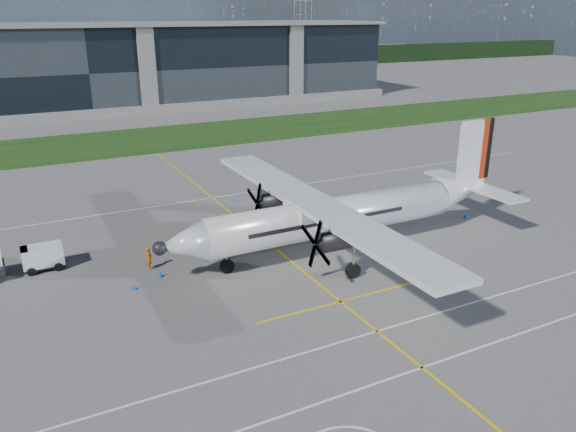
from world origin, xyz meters
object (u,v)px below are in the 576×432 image
object	(u,v)px
ground_crew_person	(149,257)
safety_cone_fwd	(133,287)
turboprop_aircraft	(345,193)
safety_cone_tail	(466,215)
safety_cone_stbdwing	(236,199)
pylon_east	(303,19)
safety_cone_nose_stbd	(160,274)
baggage_tug	(43,258)

from	to	relation	value
ground_crew_person	safety_cone_fwd	xyz separation A→B (m)	(-1.82, -2.73, -0.73)
turboprop_aircraft	safety_cone_tail	size ratio (longest dim) A/B	60.86
safety_cone_tail	safety_cone_stbdwing	xyz separation A→B (m)	(-16.74, 13.84, 0.00)
safety_cone_stbdwing	safety_cone_fwd	bearing A→B (deg)	-132.85
turboprop_aircraft	ground_crew_person	size ratio (longest dim) A/B	15.57
pylon_east	turboprop_aircraft	distance (m)	167.87
pylon_east	safety_cone_nose_stbd	bearing A→B (deg)	-121.83
safety_cone_nose_stbd	safety_cone_stbdwing	size ratio (longest dim) A/B	1.00
safety_cone_tail	pylon_east	bearing A→B (deg)	66.74
ground_crew_person	safety_cone_nose_stbd	distance (m)	1.79
pylon_east	safety_cone_stbdwing	xyz separation A→B (m)	(-80.33, -134.12, -14.75)
turboprop_aircraft	baggage_tug	distance (m)	22.64
safety_cone_fwd	safety_cone_stbdwing	size ratio (longest dim) A/B	1.00
ground_crew_person	safety_cone_tail	distance (m)	28.18
baggage_tug	safety_cone_stbdwing	world-z (taller)	baggage_tug
ground_crew_person	safety_cone_fwd	distance (m)	3.37
baggage_tug	safety_cone_fwd	world-z (taller)	baggage_tug
baggage_tug	safety_cone_tail	size ratio (longest dim) A/B	5.93
safety_cone_nose_stbd	turboprop_aircraft	bearing A→B (deg)	-6.21
pylon_east	safety_cone_stbdwing	bearing A→B (deg)	-120.92
pylon_east	safety_cone_fwd	bearing A→B (deg)	-122.23
pylon_east	safety_cone_stbdwing	world-z (taller)	pylon_east
turboprop_aircraft	safety_cone_fwd	bearing A→B (deg)	178.54
safety_cone_tail	baggage_tug	bearing A→B (deg)	170.39
safety_cone_fwd	safety_cone_tail	size ratio (longest dim) A/B	1.00
safety_cone_tail	turboprop_aircraft	bearing A→B (deg)	-176.75
turboprop_aircraft	safety_cone_nose_stbd	size ratio (longest dim) A/B	60.86
baggage_tug	ground_crew_person	xyz separation A→B (m)	(6.81, -3.52, 0.09)
ground_crew_person	safety_cone_stbdwing	world-z (taller)	ground_crew_person
baggage_tug	ground_crew_person	world-z (taller)	ground_crew_person
baggage_tug	safety_cone_tail	xyz separation A→B (m)	(34.88, -5.91, -0.64)
baggage_tug	safety_cone_fwd	size ratio (longest dim) A/B	5.93
turboprop_aircraft	safety_cone_stbdwing	size ratio (longest dim) A/B	60.86
pylon_east	safety_cone_stbdwing	size ratio (longest dim) A/B	60.00
ground_crew_person	safety_cone_fwd	bearing A→B (deg)	162.40
pylon_east	safety_cone_tail	world-z (taller)	pylon_east
turboprop_aircraft	safety_cone_tail	bearing A→B (deg)	3.25
safety_cone_fwd	safety_cone_tail	bearing A→B (deg)	0.67
safety_cone_fwd	safety_cone_nose_stbd	distance (m)	2.42
ground_crew_person	safety_cone_stbdwing	distance (m)	16.13
baggage_tug	safety_cone_nose_stbd	world-z (taller)	baggage_tug
safety_cone_fwd	safety_cone_tail	distance (m)	29.90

